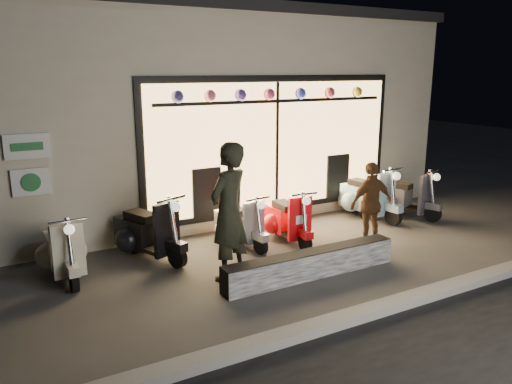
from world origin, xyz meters
TOP-DOWN VIEW (x-y plane):
  - ground at (0.00, 0.00)m, footprint 40.00×40.00m
  - kerb at (0.00, -2.00)m, footprint 40.00×0.25m
  - shop_building at (0.00, 4.98)m, footprint 10.20×6.23m
  - graffiti_barrier at (-0.17, -0.65)m, footprint 2.84×0.28m
  - scooter_silver at (-0.45, 1.18)m, footprint 0.53×1.28m
  - scooter_red at (0.41, 0.95)m, footprint 0.49×1.34m
  - scooter_black at (-2.05, 1.35)m, footprint 0.84×1.46m
  - scooter_cream at (-3.33, 1.23)m, footprint 0.44×1.35m
  - scooter_blue at (2.61, 1.40)m, footprint 0.58×1.50m
  - scooter_grey at (3.31, 1.09)m, footprint 0.76×1.38m
  - man at (-1.23, -0.10)m, footprint 0.87×0.77m
  - woman at (1.57, 0.05)m, footprint 0.86×0.38m

SIDE VIEW (x-z plane):
  - ground at x=0.00m, z-range 0.00..0.00m
  - kerb at x=0.00m, z-range 0.00..0.12m
  - graffiti_barrier at x=-0.17m, z-range 0.00..0.40m
  - scooter_silver at x=-0.45m, z-range -0.09..0.82m
  - scooter_red at x=0.41m, z-range -0.09..0.86m
  - scooter_cream at x=-3.33m, z-range -0.10..0.88m
  - scooter_grey at x=3.31m, z-range -0.10..0.90m
  - scooter_black at x=-2.05m, z-range -0.10..0.95m
  - scooter_blue at x=2.61m, z-range -0.11..0.97m
  - woman at x=1.57m, z-range 0.00..1.45m
  - man at x=-1.23m, z-range 0.00..2.01m
  - shop_building at x=0.00m, z-range 0.00..4.20m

